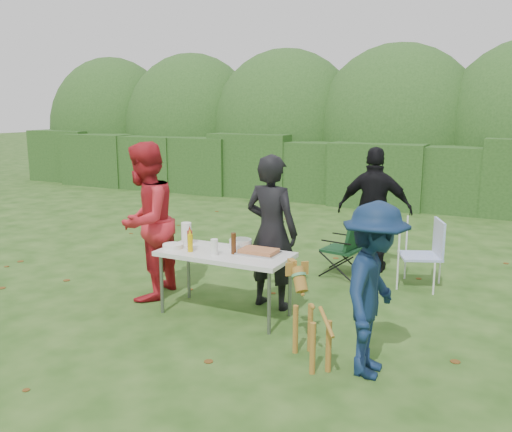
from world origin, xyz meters
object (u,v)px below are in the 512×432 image
at_px(camping_chair, 341,246).
at_px(lawn_chair, 420,253).
at_px(dog, 312,320).
at_px(mustard_bottle, 190,243).
at_px(ketchup_bottle, 190,240).
at_px(person_cook, 271,232).
at_px(folding_table, 225,257).
at_px(person_red_jacket, 145,221).
at_px(paper_towel_roll, 186,233).
at_px(person_black_puffy, 375,210).
at_px(child, 374,290).
at_px(beer_bottle, 234,243).

height_order(camping_chair, lawn_chair, lawn_chair).
xyz_separation_m(dog, camping_chair, (-0.56, 2.68, 0.01)).
bearing_deg(mustard_bottle, ketchup_bottle, 125.13).
height_order(person_cook, ketchup_bottle, person_cook).
bearing_deg(folding_table, person_red_jacket, 175.61).
bearing_deg(paper_towel_roll, person_black_puffy, 54.38).
distance_m(folding_table, person_black_puffy, 2.67).
relative_size(camping_chair, mustard_bottle, 4.28).
distance_m(lawn_chair, mustard_bottle, 3.08).
xyz_separation_m(person_red_jacket, lawn_chair, (2.98, 1.90, -0.51)).
bearing_deg(paper_towel_roll, dog, -22.83).
distance_m(person_cook, child, 1.87).
distance_m(dog, paper_towel_roll, 2.10).
xyz_separation_m(child, mustard_bottle, (-2.21, 0.49, 0.06)).
height_order(folding_table, person_red_jacket, person_red_jacket).
height_order(person_black_puffy, child, person_black_puffy).
bearing_deg(beer_bottle, lawn_chair, 50.12).
xyz_separation_m(person_black_puffy, camping_chair, (-0.34, -0.43, -0.47)).
relative_size(camping_chair, lawn_chair, 0.94).
bearing_deg(camping_chair, beer_bottle, 82.17).
relative_size(folding_table, paper_towel_roll, 5.77).
relative_size(person_black_puffy, dog, 2.05).
bearing_deg(paper_towel_roll, folding_table, -11.13).
distance_m(camping_chair, mustard_bottle, 2.46).
bearing_deg(paper_towel_roll, camping_chair, 55.04).
relative_size(lawn_chair, beer_bottle, 3.81).
height_order(child, paper_towel_roll, child).
height_order(folding_table, lawn_chair, lawn_chair).
relative_size(folding_table, person_cook, 0.82).
distance_m(person_cook, paper_towel_roll, 1.01).
distance_m(lawn_chair, ketchup_bottle, 3.07).
bearing_deg(mustard_bottle, person_black_puffy, 61.04).
bearing_deg(child, lawn_chair, -0.92).
height_order(mustard_bottle, ketchup_bottle, ketchup_bottle).
distance_m(folding_table, camping_chair, 2.15).
height_order(dog, beer_bottle, beer_bottle).
bearing_deg(lawn_chair, child, 68.56).
bearing_deg(lawn_chair, ketchup_bottle, 20.68).
bearing_deg(camping_chair, person_red_jacket, 54.10).
distance_m(person_red_jacket, person_black_puffy, 3.25).
height_order(person_cook, mustard_bottle, person_cook).
bearing_deg(dog, person_red_jacket, 30.20).
relative_size(person_black_puffy, camping_chair, 2.10).
height_order(camping_chair, paper_towel_roll, paper_towel_roll).
height_order(person_black_puffy, ketchup_bottle, person_black_puffy).
bearing_deg(child, camping_chair, 21.08).
bearing_deg(paper_towel_roll, child, -17.28).
height_order(camping_chair, mustard_bottle, mustard_bottle).
relative_size(person_red_jacket, camping_chair, 2.26).
bearing_deg(dog, paper_towel_roll, 24.67).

